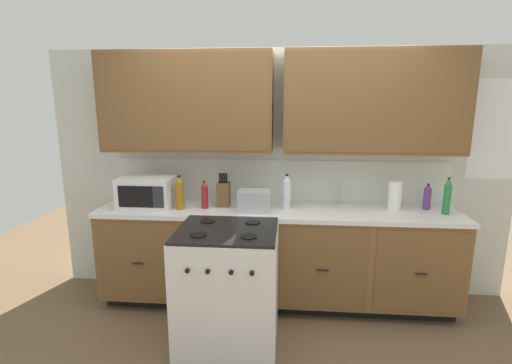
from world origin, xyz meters
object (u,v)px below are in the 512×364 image
(knife_block, at_px, (224,194))
(paper_towel_roll, at_px, (395,196))
(bottle_red, at_px, (205,195))
(stove_range, at_px, (228,286))
(bottle_violet, at_px, (427,197))
(bottle_clear, at_px, (287,192))
(microwave, at_px, (148,192))
(bottle_amber, at_px, (180,193))
(toaster, at_px, (254,201))
(bottle_green, at_px, (447,196))

(knife_block, bearing_deg, paper_towel_roll, -0.09)
(paper_towel_roll, distance_m, bottle_red, 1.70)
(stove_range, xyz_separation_m, paper_towel_roll, (1.40, 0.69, 0.59))
(bottle_violet, relative_size, bottle_clear, 0.74)
(microwave, relative_size, bottle_violet, 2.05)
(bottle_amber, bearing_deg, knife_block, 21.14)
(stove_range, height_order, bottle_clear, bottle_clear)
(microwave, relative_size, knife_block, 1.55)
(toaster, bearing_deg, stove_range, -106.55)
(bottle_red, distance_m, bottle_violet, 2.00)
(paper_towel_roll, height_order, bottle_amber, bottle_amber)
(microwave, xyz_separation_m, bottle_violet, (2.53, 0.14, -0.03))
(bottle_violet, bearing_deg, bottle_red, -175.94)
(stove_range, distance_m, bottle_violet, 1.94)
(knife_block, bearing_deg, stove_range, -78.27)
(knife_block, xyz_separation_m, bottle_amber, (-0.37, -0.14, 0.04))
(bottle_violet, distance_m, bottle_clear, 1.26)
(stove_range, distance_m, bottle_clear, 0.99)
(bottle_green, bearing_deg, paper_towel_roll, 166.23)
(bottle_green, xyz_separation_m, bottle_clear, (-1.37, 0.06, -0.00))
(toaster, bearing_deg, bottle_amber, 178.63)
(stove_range, bearing_deg, bottle_green, 17.96)
(toaster, xyz_separation_m, paper_towel_roll, (1.24, 0.16, 0.03))
(bottle_violet, xyz_separation_m, bottle_clear, (-1.26, -0.09, 0.04))
(bottle_red, bearing_deg, microwave, 179.68)
(bottle_green, bearing_deg, microwave, 179.84)
(bottle_red, height_order, bottle_violet, bottle_red)
(microwave, distance_m, bottle_red, 0.53)
(stove_range, height_order, bottle_green, bottle_green)
(toaster, xyz_separation_m, bottle_red, (-0.46, 0.06, 0.03))
(microwave, bearing_deg, toaster, -3.83)
(knife_block, height_order, paper_towel_roll, knife_block)
(bottle_amber, height_order, bottle_green, bottle_green)
(paper_towel_roll, xyz_separation_m, bottle_violet, (0.30, 0.05, -0.02))
(knife_block, height_order, bottle_red, knife_block)
(bottle_amber, bearing_deg, bottle_red, 12.20)
(knife_block, relative_size, bottle_amber, 1.00)
(knife_block, distance_m, paper_towel_roll, 1.54)
(bottle_violet, bearing_deg, bottle_amber, -175.13)
(knife_block, bearing_deg, bottle_amber, -158.86)
(stove_range, relative_size, knife_block, 3.06)
(toaster, xyz_separation_m, bottle_violet, (1.54, 0.21, 0.02))
(paper_towel_roll, xyz_separation_m, bottle_green, (0.41, -0.10, 0.03))
(stove_range, height_order, knife_block, knife_block)
(microwave, relative_size, paper_towel_roll, 1.85)
(stove_range, relative_size, bottle_red, 3.75)
(bottle_amber, bearing_deg, bottle_violet, 4.87)
(toaster, bearing_deg, microwave, 176.17)
(microwave, relative_size, bottle_amber, 1.55)
(microwave, distance_m, knife_block, 0.70)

